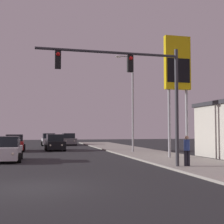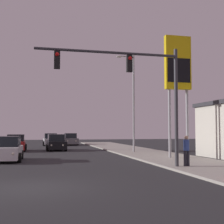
# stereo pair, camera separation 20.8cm
# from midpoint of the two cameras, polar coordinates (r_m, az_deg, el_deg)

# --- Properties ---
(ground_plane) EXTENTS (120.00, 120.00, 0.00)m
(ground_plane) POSITION_cam_midpoint_polar(r_m,az_deg,el_deg) (11.90, -14.10, -13.35)
(ground_plane) COLOR #28282B
(sidewalk_right) EXTENTS (5.00, 60.00, 0.12)m
(sidewalk_right) POSITION_cam_midpoint_polar(r_m,az_deg,el_deg) (23.73, 10.19, -8.22)
(sidewalk_right) COLOR #9E998E
(sidewalk_right) RESTS_ON ground
(car_white) EXTENTS (2.04, 4.34, 1.68)m
(car_white) POSITION_cam_midpoint_polar(r_m,az_deg,el_deg) (22.54, -18.40, -6.57)
(car_white) COLOR silver
(car_white) RESTS_ON ground
(car_grey) EXTENTS (2.04, 4.34, 1.68)m
(car_grey) POSITION_cam_midpoint_polar(r_m,az_deg,el_deg) (45.36, -7.51, -5.03)
(car_grey) COLOR slate
(car_grey) RESTS_ON ground
(car_black) EXTENTS (2.04, 4.34, 1.68)m
(car_black) POSITION_cam_midpoint_polar(r_m,az_deg,el_deg) (33.24, -10.01, -5.62)
(car_black) COLOR black
(car_black) RESTS_ON ground
(car_red) EXTENTS (2.04, 4.33, 1.68)m
(car_red) POSITION_cam_midpoint_polar(r_m,az_deg,el_deg) (33.11, -17.00, -5.53)
(car_red) COLOR maroon
(car_red) RESTS_ON ground
(car_silver) EXTENTS (2.04, 4.34, 1.68)m
(car_silver) POSITION_cam_midpoint_polar(r_m,az_deg,el_deg) (44.22, -11.06, -5.04)
(car_silver) COLOR #B7B7BC
(car_silver) RESTS_ON ground
(traffic_light_mast) EXTENTS (7.79, 0.36, 6.50)m
(traffic_light_mast) POSITION_cam_midpoint_polar(r_m,az_deg,el_deg) (16.95, 5.01, 5.69)
(traffic_light_mast) COLOR #38383D
(traffic_light_mast) RESTS_ON sidewalk_right
(street_lamp) EXTENTS (1.74, 0.24, 9.00)m
(street_lamp) POSITION_cam_midpoint_polar(r_m,az_deg,el_deg) (29.01, 3.93, 2.63)
(street_lamp) COLOR #99999E
(street_lamp) RESTS_ON sidewalk_right
(gas_station_sign) EXTENTS (2.00, 0.42, 9.00)m
(gas_station_sign) POSITION_cam_midpoint_polar(r_m,az_deg,el_deg) (23.91, 12.20, 7.62)
(gas_station_sign) COLOR #99999E
(gas_station_sign) RESTS_ON sidewalk_right
(pedestrian_on_sidewalk) EXTENTS (0.34, 0.32, 1.67)m
(pedestrian_on_sidewalk) POSITION_cam_midpoint_polar(r_m,az_deg,el_deg) (17.82, 13.79, -6.65)
(pedestrian_on_sidewalk) COLOR #23232D
(pedestrian_on_sidewalk) RESTS_ON sidewalk_right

